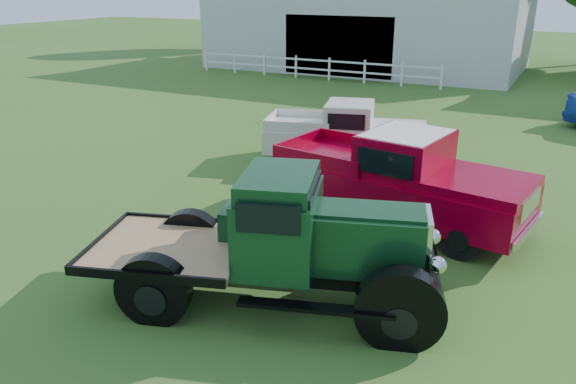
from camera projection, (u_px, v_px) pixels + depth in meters
The scene contains 6 objects.
ground at pixel (250, 262), 10.65m from camera, with size 120.00×120.00×0.00m, color #3A5E1B.
shed_left at pixel (369, 20), 34.31m from camera, with size 18.80×10.20×5.60m, color #A5A5A2, non-canonical shape.
fence_rail at pixel (312, 68), 30.51m from camera, with size 14.20×0.16×1.20m, color white, non-canonical shape.
vintage_flatbed at pixel (273, 239), 8.96m from camera, with size 5.68×2.25×2.25m, color #103A1D, non-canonical shape.
red_pickup at pixel (399, 177), 12.10m from camera, with size 5.66×2.17×2.06m, color maroon, non-canonical shape.
white_pickup at pixel (345, 133), 16.23m from camera, with size 4.74×1.84×1.74m, color beige, non-canonical shape.
Camera 1 is at (5.00, -8.11, 4.98)m, focal length 35.00 mm.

